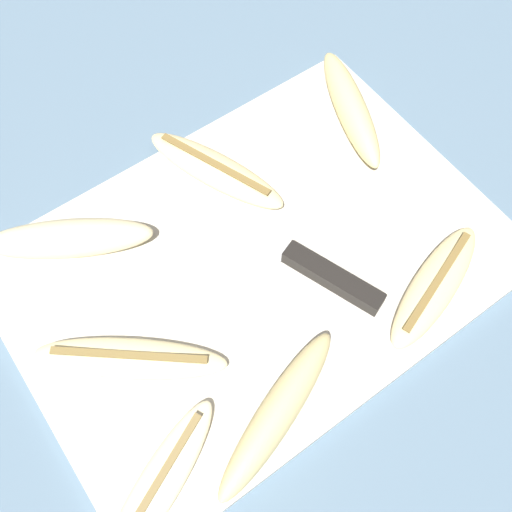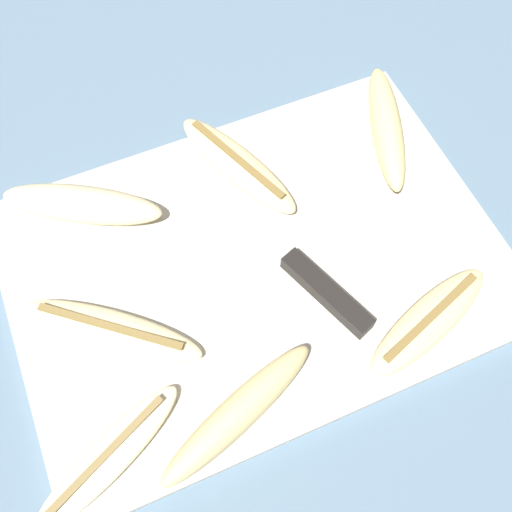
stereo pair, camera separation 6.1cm
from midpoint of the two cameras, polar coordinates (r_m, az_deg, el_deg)
name	(u,v)px [view 2 (the right image)]	position (r m, az deg, el deg)	size (l,w,h in m)	color
ground_plane	(256,266)	(0.63, 2.76, -1.18)	(4.00, 4.00, 0.00)	slate
cutting_board	(256,263)	(0.63, 2.78, -0.94)	(0.50, 0.36, 0.01)	beige
knife	(314,282)	(0.61, 8.43, -2.72)	(0.10, 0.21, 0.02)	black
banana_mellow_near	(428,321)	(0.61, 18.88, -6.16)	(0.17, 0.09, 0.02)	beige
banana_bright_far	(108,457)	(0.56, -10.72, -18.61)	(0.17, 0.10, 0.02)	beige
banana_cream_curved	(82,204)	(0.65, -13.68, 4.55)	(0.17, 0.12, 0.04)	beige
banana_spotted_left	(238,413)	(0.55, 1.54, -15.08)	(0.18, 0.09, 0.03)	#DBC684
banana_golden_short	(386,127)	(0.71, 14.77, 11.60)	(0.09, 0.18, 0.04)	#EDD689
banana_soft_right	(112,330)	(0.59, -10.69, -7.25)	(0.17, 0.15, 0.02)	beige
banana_ripe_center	(237,164)	(0.67, 0.85, 8.48)	(0.10, 0.18, 0.02)	beige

